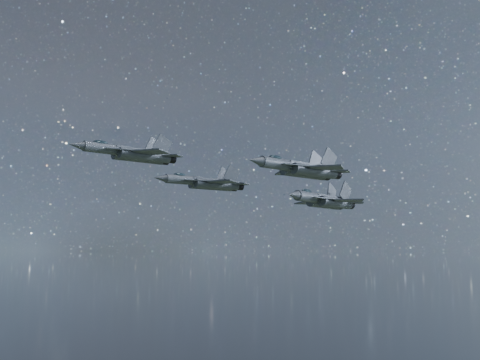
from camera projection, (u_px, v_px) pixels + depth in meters
jet_lead at (133, 154)px, 74.99m from camera, size 15.52×11.03×3.95m
jet_left at (207, 183)px, 96.65m from camera, size 17.45×12.31×4.42m
jet_right at (303, 169)px, 76.07m from camera, size 17.05×12.04×4.32m
jet_slot at (325, 201)px, 94.83m from camera, size 19.34×13.20×4.86m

